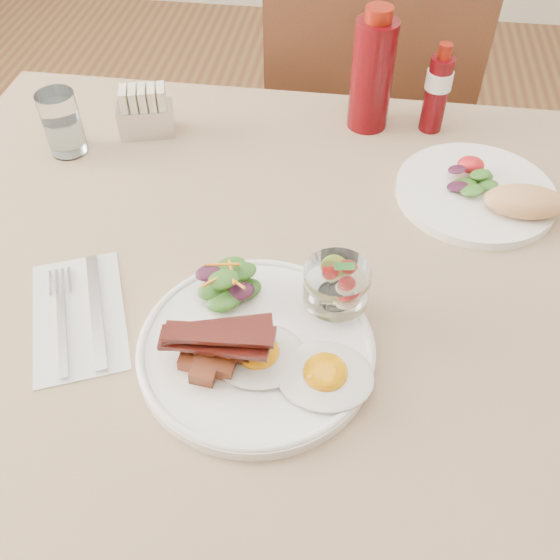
{
  "coord_description": "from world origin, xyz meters",
  "views": [
    {
      "loc": [
        -0.02,
        -0.59,
        1.35
      ],
      "look_at": [
        -0.09,
        -0.09,
        0.82
      ],
      "focal_mm": 40.0,
      "sensor_mm": 36.0,
      "label": 1
    }
  ],
  "objects_px": {
    "chair_far": "(363,134)",
    "main_plate": "(256,348)",
    "table": "(350,312)",
    "hot_sauce_bottle": "(437,90)",
    "water_glass": "(63,127)",
    "second_plate": "(487,193)",
    "ketchup_bottle": "(372,73)",
    "fruit_cup": "(337,285)",
    "sugar_caddy": "(146,114)"
  },
  "relations": [
    {
      "from": "chair_far",
      "to": "main_plate",
      "type": "height_order",
      "value": "chair_far"
    },
    {
      "from": "table",
      "to": "hot_sauce_bottle",
      "type": "relative_size",
      "value": 8.85
    },
    {
      "from": "hot_sauce_bottle",
      "to": "water_glass",
      "type": "relative_size",
      "value": 1.47
    },
    {
      "from": "second_plate",
      "to": "ketchup_bottle",
      "type": "distance_m",
      "value": 0.27
    },
    {
      "from": "ketchup_bottle",
      "to": "water_glass",
      "type": "distance_m",
      "value": 0.5
    },
    {
      "from": "fruit_cup",
      "to": "chair_far",
      "type": "bearing_deg",
      "value": 88.29
    },
    {
      "from": "chair_far",
      "to": "ketchup_bottle",
      "type": "height_order",
      "value": "ketchup_bottle"
    },
    {
      "from": "fruit_cup",
      "to": "ketchup_bottle",
      "type": "relative_size",
      "value": 0.4
    },
    {
      "from": "table",
      "to": "second_plate",
      "type": "bearing_deg",
      "value": 42.54
    },
    {
      "from": "main_plate",
      "to": "sugar_caddy",
      "type": "xyz_separation_m",
      "value": [
        -0.26,
        0.43,
        0.03
      ]
    },
    {
      "from": "main_plate",
      "to": "second_plate",
      "type": "relative_size",
      "value": 1.16
    },
    {
      "from": "sugar_caddy",
      "to": "main_plate",
      "type": "bearing_deg",
      "value": -74.32
    },
    {
      "from": "sugar_caddy",
      "to": "chair_far",
      "type": "bearing_deg",
      "value": 31.7
    },
    {
      "from": "main_plate",
      "to": "fruit_cup",
      "type": "relative_size",
      "value": 3.48
    },
    {
      "from": "table",
      "to": "second_plate",
      "type": "height_order",
      "value": "second_plate"
    },
    {
      "from": "ketchup_bottle",
      "to": "hot_sauce_bottle",
      "type": "relative_size",
      "value": 1.34
    },
    {
      "from": "fruit_cup",
      "to": "sugar_caddy",
      "type": "height_order",
      "value": "fruit_cup"
    },
    {
      "from": "fruit_cup",
      "to": "second_plate",
      "type": "distance_m",
      "value": 0.33
    },
    {
      "from": "sugar_caddy",
      "to": "second_plate",
      "type": "bearing_deg",
      "value": -26.14
    },
    {
      "from": "chair_far",
      "to": "fruit_cup",
      "type": "height_order",
      "value": "chair_far"
    },
    {
      "from": "chair_far",
      "to": "ketchup_bottle",
      "type": "xyz_separation_m",
      "value": [
        -0.0,
        -0.31,
        0.32
      ]
    },
    {
      "from": "table",
      "to": "sugar_caddy",
      "type": "xyz_separation_m",
      "value": [
        -0.36,
        0.27,
        0.12
      ]
    },
    {
      "from": "fruit_cup",
      "to": "water_glass",
      "type": "distance_m",
      "value": 0.54
    },
    {
      "from": "sugar_caddy",
      "to": "hot_sauce_bottle",
      "type": "bearing_deg",
      "value": -5.66
    },
    {
      "from": "fruit_cup",
      "to": "hot_sauce_bottle",
      "type": "height_order",
      "value": "hot_sauce_bottle"
    },
    {
      "from": "chair_far",
      "to": "main_plate",
      "type": "distance_m",
      "value": 0.86
    },
    {
      "from": "ketchup_bottle",
      "to": "hot_sauce_bottle",
      "type": "xyz_separation_m",
      "value": [
        0.11,
        0.0,
        -0.02
      ]
    },
    {
      "from": "ketchup_bottle",
      "to": "sugar_caddy",
      "type": "relative_size",
      "value": 2.01
    },
    {
      "from": "fruit_cup",
      "to": "hot_sauce_bottle",
      "type": "distance_m",
      "value": 0.46
    },
    {
      "from": "hot_sauce_bottle",
      "to": "sugar_caddy",
      "type": "distance_m",
      "value": 0.48
    },
    {
      "from": "main_plate",
      "to": "ketchup_bottle",
      "type": "bearing_deg",
      "value": 77.99
    },
    {
      "from": "main_plate",
      "to": "chair_far",
      "type": "bearing_deg",
      "value": 82.4
    },
    {
      "from": "fruit_cup",
      "to": "table",
      "type": "bearing_deg",
      "value": 75.55
    },
    {
      "from": "water_glass",
      "to": "hot_sauce_bottle",
      "type": "bearing_deg",
      "value": 14.12
    },
    {
      "from": "second_plate",
      "to": "water_glass",
      "type": "height_order",
      "value": "water_glass"
    },
    {
      "from": "table",
      "to": "chair_far",
      "type": "distance_m",
      "value": 0.68
    },
    {
      "from": "fruit_cup",
      "to": "hot_sauce_bottle",
      "type": "xyz_separation_m",
      "value": [
        0.13,
        0.44,
        0.01
      ]
    },
    {
      "from": "main_plate",
      "to": "ketchup_bottle",
      "type": "distance_m",
      "value": 0.52
    },
    {
      "from": "fruit_cup",
      "to": "sugar_caddy",
      "type": "relative_size",
      "value": 0.8
    },
    {
      "from": "table",
      "to": "main_plate",
      "type": "bearing_deg",
      "value": -125.29
    },
    {
      "from": "sugar_caddy",
      "to": "water_glass",
      "type": "distance_m",
      "value": 0.13
    },
    {
      "from": "table",
      "to": "fruit_cup",
      "type": "xyz_separation_m",
      "value": [
        -0.02,
        -0.09,
        0.15
      ]
    },
    {
      "from": "ketchup_bottle",
      "to": "water_glass",
      "type": "bearing_deg",
      "value": -163.14
    },
    {
      "from": "chair_far",
      "to": "second_plate",
      "type": "relative_size",
      "value": 3.87
    },
    {
      "from": "hot_sauce_bottle",
      "to": "sugar_caddy",
      "type": "bearing_deg",
      "value": -170.43
    },
    {
      "from": "second_plate",
      "to": "sugar_caddy",
      "type": "distance_m",
      "value": 0.56
    },
    {
      "from": "fruit_cup",
      "to": "second_plate",
      "type": "relative_size",
      "value": 0.33
    },
    {
      "from": "second_plate",
      "to": "hot_sauce_bottle",
      "type": "relative_size",
      "value": 1.6
    },
    {
      "from": "table",
      "to": "main_plate",
      "type": "height_order",
      "value": "main_plate"
    },
    {
      "from": "second_plate",
      "to": "chair_far",
      "type": "bearing_deg",
      "value": 110.23
    }
  ]
}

